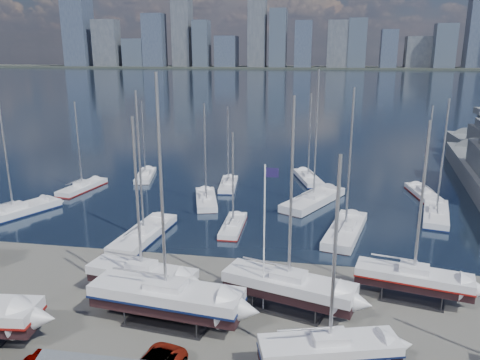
# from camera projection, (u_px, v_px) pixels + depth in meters

# --- Properties ---
(ground) EXTENTS (1400.00, 1400.00, 0.00)m
(ground) POSITION_uv_depth(u_px,v_px,m) (208.00, 311.00, 36.78)
(ground) COLOR #605E59
(ground) RESTS_ON ground
(water) EXTENTS (1400.00, 600.00, 0.40)m
(water) POSITION_uv_depth(u_px,v_px,m) (310.00, 81.00, 331.58)
(water) COLOR #1A293D
(water) RESTS_ON ground
(far_shore) EXTENTS (1400.00, 80.00, 2.20)m
(far_shore) POSITION_uv_depth(u_px,v_px,m) (315.00, 68.00, 578.48)
(far_shore) COLOR #2D332D
(far_shore) RESTS_ON ground
(skyline) EXTENTS (639.14, 43.80, 107.69)m
(skyline) POSITION_uv_depth(u_px,v_px,m) (310.00, 36.00, 563.78)
(skyline) COLOR #475166
(skyline) RESTS_ON far_shore
(sailboat_cradle_2) EXTENTS (9.46, 4.01, 15.05)m
(sailboat_cradle_2) POSITION_uv_depth(u_px,v_px,m) (142.00, 274.00, 38.50)
(sailboat_cradle_2) COLOR #2D2D33
(sailboat_cradle_2) RESTS_ON ground
(sailboat_cradle_3) EXTENTS (11.87, 4.61, 18.49)m
(sailboat_cradle_3) POSITION_uv_depth(u_px,v_px,m) (166.00, 297.00, 34.62)
(sailboat_cradle_3) COLOR #2D2D33
(sailboat_cradle_3) RESTS_ON ground
(sailboat_cradle_4) EXTENTS (10.72, 5.73, 16.80)m
(sailboat_cradle_4) POSITION_uv_depth(u_px,v_px,m) (288.00, 286.00, 36.41)
(sailboat_cradle_4) COLOR #2D2D33
(sailboat_cradle_4) RESTS_ON ground
(sailboat_cradle_5) EXTENTS (9.10, 4.76, 14.30)m
(sailboat_cradle_5) POSITION_uv_depth(u_px,v_px,m) (329.00, 349.00, 28.89)
(sailboat_cradle_5) COLOR #2D2D33
(sailboat_cradle_5) RESTS_ON ground
(sailboat_cradle_6) EXTENTS (9.48, 4.51, 14.86)m
(sailboat_cradle_6) POSITION_uv_depth(u_px,v_px,m) (413.00, 278.00, 37.90)
(sailboat_cradle_6) COLOR #2D2D33
(sailboat_cradle_6) RESTS_ON ground
(sailboat_moored_0) EXTENTS (7.91, 11.89, 17.37)m
(sailboat_moored_0) POSITION_uv_depth(u_px,v_px,m) (14.00, 214.00, 57.99)
(sailboat_moored_0) COLOR black
(sailboat_moored_0) RESTS_ON water
(sailboat_moored_1) EXTENTS (4.07, 9.40, 13.60)m
(sailboat_moored_1) POSITION_uv_depth(u_px,v_px,m) (82.00, 188.00, 69.07)
(sailboat_moored_1) COLOR black
(sailboat_moored_1) RESTS_ON water
(sailboat_moored_2) EXTENTS (4.20, 8.94, 13.02)m
(sailboat_moored_2) POSITION_uv_depth(u_px,v_px,m) (146.00, 176.00, 75.69)
(sailboat_moored_2) COLOR black
(sailboat_moored_2) RESTS_ON water
(sailboat_moored_3) EXTENTS (4.23, 11.47, 16.77)m
(sailboat_moored_3) POSITION_uv_depth(u_px,v_px,m) (144.00, 236.00, 51.07)
(sailboat_moored_3) COLOR black
(sailboat_moored_3) RESTS_ON water
(sailboat_moored_4) EXTENTS (5.06, 9.65, 14.04)m
(sailboat_moored_4) POSITION_uv_depth(u_px,v_px,m) (206.00, 201.00, 63.24)
(sailboat_moored_4) COLOR black
(sailboat_moored_4) RESTS_ON water
(sailboat_moored_5) EXTENTS (3.27, 8.67, 12.66)m
(sailboat_moored_5) POSITION_uv_depth(u_px,v_px,m) (228.00, 185.00, 70.51)
(sailboat_moored_5) COLOR black
(sailboat_moored_5) RESTS_ON water
(sailboat_moored_6) EXTENTS (2.34, 7.91, 11.77)m
(sailboat_moored_6) POSITION_uv_depth(u_px,v_px,m) (233.00, 226.00, 53.88)
(sailboat_moored_6) COLOR black
(sailboat_moored_6) RESTS_ON water
(sailboat_moored_7) EXTENTS (8.72, 12.43, 18.49)m
(sailboat_moored_7) POSITION_uv_depth(u_px,v_px,m) (313.00, 202.00, 62.73)
(sailboat_moored_7) COLOR black
(sailboat_moored_7) RESTS_ON water
(sailboat_moored_8) EXTENTS (5.29, 9.95, 14.32)m
(sailboat_moored_8) POSITION_uv_depth(u_px,v_px,m) (308.00, 179.00, 74.05)
(sailboat_moored_8) COLOR black
(sailboat_moored_8) RESTS_ON water
(sailboat_moored_9) EXTENTS (5.60, 11.68, 16.99)m
(sailboat_moored_9) POSITION_uv_depth(u_px,v_px,m) (345.00, 232.00, 52.07)
(sailboat_moored_9) COLOR black
(sailboat_moored_9) RESTS_ON water
(sailboat_moored_10) EXTENTS (4.99, 10.59, 15.28)m
(sailboat_moored_10) POSITION_uv_depth(u_px,v_px,m) (436.00, 215.00, 57.50)
(sailboat_moored_10) COLOR black
(sailboat_moored_10) RESTS_ON water
(sailboat_moored_11) EXTENTS (3.88, 9.24, 13.39)m
(sailboat_moored_11) POSITION_uv_depth(u_px,v_px,m) (423.00, 194.00, 66.04)
(sailboat_moored_11) COLOR black
(sailboat_moored_11) RESTS_ON water
(flagpole) EXTENTS (1.05, 0.12, 11.86)m
(flagpole) POSITION_uv_depth(u_px,v_px,m) (265.00, 230.00, 35.13)
(flagpole) COLOR white
(flagpole) RESTS_ON ground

